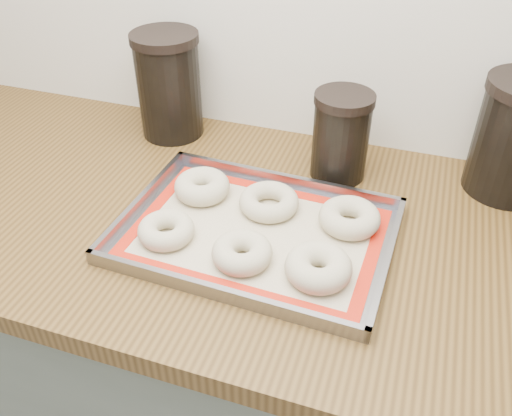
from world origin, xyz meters
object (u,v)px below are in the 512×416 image
(bagel_front_right, at_px, (318,267))
(canister_mid, at_px, (341,136))
(baking_tray, at_px, (256,232))
(bagel_back_mid, at_px, (269,202))
(bagel_front_mid, at_px, (242,252))
(canister_left, at_px, (169,85))
(bagel_back_right, at_px, (350,218))
(bagel_back_left, at_px, (202,186))
(bagel_front_left, at_px, (166,230))

(bagel_front_right, relative_size, canister_mid, 0.61)
(baking_tray, relative_size, bagel_back_mid, 4.36)
(canister_mid, bearing_deg, baking_tray, -111.88)
(bagel_front_mid, xyz_separation_m, canister_left, (-0.29, 0.36, 0.09))
(baking_tray, distance_m, bagel_back_mid, 0.07)
(bagel_back_right, bearing_deg, canister_left, 153.91)
(baking_tray, bearing_deg, canister_left, 135.61)
(canister_left, bearing_deg, bagel_back_left, -52.69)
(bagel_back_left, distance_m, bagel_back_right, 0.28)
(bagel_back_left, distance_m, canister_mid, 0.28)
(baking_tray, height_order, bagel_front_right, bagel_front_right)
(bagel_front_left, bearing_deg, bagel_back_mid, 43.23)
(bagel_back_right, bearing_deg, bagel_front_mid, -135.54)
(bagel_front_mid, relative_size, bagel_front_right, 0.93)
(baking_tray, relative_size, bagel_front_left, 4.90)
(baking_tray, height_order, bagel_back_right, bagel_back_right)
(bagel_front_left, relative_size, bagel_front_right, 0.91)
(bagel_front_right, relative_size, bagel_back_left, 1.02)
(bagel_front_left, xyz_separation_m, bagel_back_right, (0.29, 0.13, 0.00))
(bagel_front_mid, height_order, canister_mid, canister_mid)
(baking_tray, height_order, bagel_back_left, bagel_back_left)
(bagel_front_left, relative_size, bagel_back_mid, 0.89)
(bagel_front_right, bearing_deg, bagel_back_mid, 131.14)
(bagel_back_right, height_order, canister_mid, canister_mid)
(bagel_back_right, xyz_separation_m, canister_left, (-0.44, 0.22, 0.09))
(bagel_front_mid, relative_size, bagel_back_left, 0.95)
(baking_tray, bearing_deg, canister_mid, 68.12)
(bagel_back_right, bearing_deg, bagel_front_left, -155.73)
(bagel_back_mid, xyz_separation_m, bagel_back_right, (0.15, -0.00, 0.00))
(bagel_front_mid, bearing_deg, baking_tray, 90.72)
(canister_left, bearing_deg, baking_tray, -44.39)
(bagel_front_left, bearing_deg, canister_left, 113.74)
(baking_tray, distance_m, bagel_front_mid, 0.08)
(bagel_back_mid, distance_m, canister_mid, 0.20)
(bagel_front_left, height_order, canister_left, canister_left)
(baking_tray, bearing_deg, bagel_back_mid, 89.70)
(bagel_back_mid, bearing_deg, bagel_front_mid, -89.79)
(bagel_front_right, height_order, canister_mid, canister_mid)
(bagel_back_mid, distance_m, bagel_back_right, 0.15)
(bagel_back_left, relative_size, bagel_back_right, 0.97)
(bagel_front_mid, xyz_separation_m, bagel_front_right, (0.12, 0.00, 0.00))
(bagel_front_left, bearing_deg, bagel_front_right, -2.27)
(canister_left, bearing_deg, canister_mid, -7.83)
(bagel_back_mid, height_order, bagel_back_right, bagel_back_right)
(bagel_front_left, height_order, bagel_front_mid, bagel_front_mid)
(bagel_front_left, bearing_deg, baking_tray, 22.85)
(bagel_back_mid, distance_m, canister_left, 0.37)
(bagel_back_right, bearing_deg, baking_tray, -154.41)
(bagel_back_left, bearing_deg, baking_tray, -29.77)
(bagel_back_mid, bearing_deg, bagel_front_right, -48.86)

